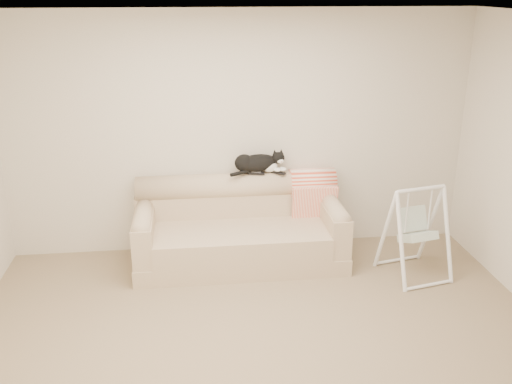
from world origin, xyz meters
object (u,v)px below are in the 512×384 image
at_px(remote_a, 256,173).
at_px(baby_swing, 416,231).
at_px(sofa, 239,230).
at_px(tuxedo_cat, 258,163).
at_px(remote_b, 278,173).

bearing_deg(remote_a, baby_swing, -26.23).
height_order(sofa, tuxedo_cat, tuxedo_cat).
xyz_separation_m(sofa, tuxedo_cat, (0.23, 0.24, 0.66)).
relative_size(sofa, tuxedo_cat, 3.51).
relative_size(remote_b, tuxedo_cat, 0.25).
bearing_deg(tuxedo_cat, sofa, -133.85).
xyz_separation_m(remote_a, remote_b, (0.24, -0.01, -0.00)).
bearing_deg(tuxedo_cat, remote_a, -132.42).
relative_size(sofa, baby_swing, 2.30).
xyz_separation_m(sofa, remote_b, (0.45, 0.21, 0.56)).
relative_size(remote_a, remote_b, 1.19).
height_order(remote_a, remote_b, remote_a).
height_order(sofa, baby_swing, baby_swing).
xyz_separation_m(remote_a, baby_swing, (1.53, -0.75, -0.43)).
bearing_deg(sofa, baby_swing, -17.20).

